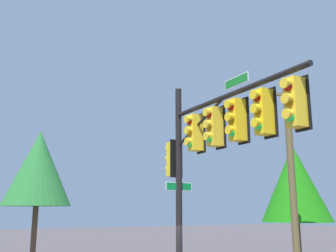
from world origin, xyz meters
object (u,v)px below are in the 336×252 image
(utility_pole, at_px, (292,176))
(tree_mid, at_px, (295,183))
(signal_pole_assembly, at_px, (214,141))
(tree_near, at_px, (39,168))

(utility_pole, bearing_deg, tree_mid, 133.60)
(utility_pole, distance_m, tree_mid, 4.95)
(signal_pole_assembly, height_order, utility_pole, utility_pole)
(utility_pole, bearing_deg, signal_pole_assembly, -63.08)
(tree_mid, bearing_deg, signal_pole_assembly, -55.83)
(utility_pole, relative_size, tree_near, 1.16)
(tree_near, xyz_separation_m, tree_mid, (6.83, 11.82, -0.83))
(signal_pole_assembly, relative_size, utility_pole, 0.82)
(tree_near, distance_m, tree_mid, 13.68)
(utility_pole, distance_m, tree_near, 13.17)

